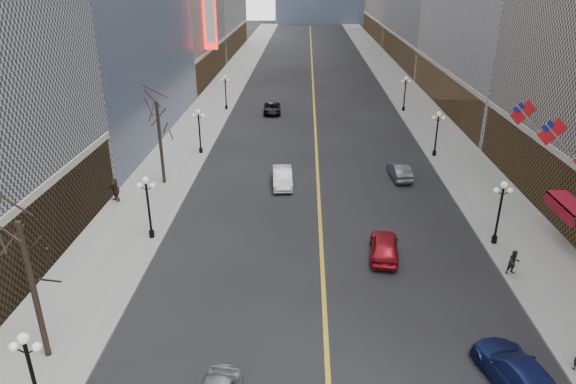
# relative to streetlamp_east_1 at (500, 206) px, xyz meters

# --- Properties ---
(sidewalk_east) EXTENTS (6.00, 230.00, 0.15)m
(sidewalk_east) POSITION_rel_streetlamp_east_1_xyz_m (2.20, 40.00, -2.83)
(sidewalk_east) COLOR gray
(sidewalk_east) RESTS_ON ground
(sidewalk_west) EXTENTS (6.00, 230.00, 0.15)m
(sidewalk_west) POSITION_rel_streetlamp_east_1_xyz_m (-25.80, 40.00, -2.83)
(sidewalk_west) COLOR gray
(sidewalk_west) RESTS_ON ground
(lane_line) EXTENTS (0.25, 200.00, 0.02)m
(lane_line) POSITION_rel_streetlamp_east_1_xyz_m (-11.80, 50.00, -2.89)
(lane_line) COLOR gold
(lane_line) RESTS_ON ground
(streetlamp_east_1) EXTENTS (1.26, 0.44, 4.52)m
(streetlamp_east_1) POSITION_rel_streetlamp_east_1_xyz_m (0.00, 0.00, 0.00)
(streetlamp_east_1) COLOR black
(streetlamp_east_1) RESTS_ON sidewalk_east
(streetlamp_east_2) EXTENTS (1.26, 0.44, 4.52)m
(streetlamp_east_2) POSITION_rel_streetlamp_east_1_xyz_m (0.00, 18.00, 0.00)
(streetlamp_east_2) COLOR black
(streetlamp_east_2) RESTS_ON sidewalk_east
(streetlamp_east_3) EXTENTS (1.26, 0.44, 4.52)m
(streetlamp_east_3) POSITION_rel_streetlamp_east_1_xyz_m (0.00, 36.00, 0.00)
(streetlamp_east_3) COLOR black
(streetlamp_east_3) RESTS_ON sidewalk_east
(streetlamp_west_0) EXTENTS (1.26, 0.44, 4.52)m
(streetlamp_west_0) POSITION_rel_streetlamp_east_1_xyz_m (-23.60, -16.00, 0.00)
(streetlamp_west_0) COLOR black
(streetlamp_west_0) RESTS_ON sidewalk_west
(streetlamp_west_1) EXTENTS (1.26, 0.44, 4.52)m
(streetlamp_west_1) POSITION_rel_streetlamp_east_1_xyz_m (-23.60, 0.00, 0.00)
(streetlamp_west_1) COLOR black
(streetlamp_west_1) RESTS_ON sidewalk_west
(streetlamp_west_2) EXTENTS (1.26, 0.44, 4.52)m
(streetlamp_west_2) POSITION_rel_streetlamp_east_1_xyz_m (-23.60, 18.00, 0.00)
(streetlamp_west_2) COLOR black
(streetlamp_west_2) RESTS_ON sidewalk_west
(streetlamp_west_3) EXTENTS (1.26, 0.44, 4.52)m
(streetlamp_west_3) POSITION_rel_streetlamp_east_1_xyz_m (-23.60, 36.00, 0.00)
(streetlamp_west_3) COLOR black
(streetlamp_west_3) RESTS_ON sidewalk_west
(flag_4) EXTENTS (2.87, 0.12, 2.87)m
(flag_4) POSITION_rel_streetlamp_east_1_xyz_m (3.51, 2.00, 4.39)
(flag_4) COLOR #B2B2B7
(flag_4) RESTS_ON ground
(flag_5) EXTENTS (2.87, 0.12, 2.87)m
(flag_5) POSITION_rel_streetlamp_east_1_xyz_m (3.51, 7.00, 4.39)
(flag_5) COLOR #B2B2B7
(flag_5) RESTS_ON ground
(awning_c) EXTENTS (1.40, 4.00, 0.93)m
(awning_c) POSITION_rel_streetlamp_east_1_xyz_m (4.30, -0.00, 0.18)
(awning_c) COLOR maroon
(awning_c) RESTS_ON ground
(theatre_marquee) EXTENTS (2.00, 0.55, 12.00)m
(theatre_marquee) POSITION_rel_streetlamp_east_1_xyz_m (-27.68, 50.00, 9.10)
(theatre_marquee) COLOR red
(theatre_marquee) RESTS_ON ground
(tree_west_near) EXTENTS (3.60, 3.60, 7.92)m
(tree_west_near) POSITION_rel_streetlamp_east_1_xyz_m (-25.30, -12.00, 3.34)
(tree_west_near) COLOR #2D231C
(tree_west_near) RESTS_ON sidewalk_west
(tree_west_far) EXTENTS (3.60, 3.60, 7.92)m
(tree_west_far) POSITION_rel_streetlamp_east_1_xyz_m (-25.30, 10.00, 3.34)
(tree_west_far) COLOR #2D231C
(tree_west_far) RESTS_ON sidewalk_west
(car_nb_mid) EXTENTS (2.00, 4.80, 1.54)m
(car_nb_mid) POSITION_rel_streetlamp_east_1_xyz_m (-14.93, 10.03, -2.13)
(car_nb_mid) COLOR silver
(car_nb_mid) RESTS_ON ground
(car_nb_far) EXTENTS (2.46, 4.84, 1.31)m
(car_nb_far) POSITION_rel_streetlamp_east_1_xyz_m (-17.35, 34.48, -2.25)
(car_nb_far) COLOR black
(car_nb_far) RESTS_ON ground
(car_sb_near) EXTENTS (3.37, 5.85, 1.60)m
(car_sb_near) POSITION_rel_streetlamp_east_1_xyz_m (-3.37, -13.29, -2.10)
(car_sb_near) COLOR navy
(car_sb_near) RESTS_ON ground
(car_sb_mid) EXTENTS (2.36, 4.71, 1.54)m
(car_sb_mid) POSITION_rel_streetlamp_east_1_xyz_m (-7.75, -1.84, -2.13)
(car_sb_mid) COLOR maroon
(car_sb_mid) RESTS_ON ground
(car_sb_far) EXTENTS (1.79, 4.29, 1.38)m
(car_sb_far) POSITION_rel_streetlamp_east_1_xyz_m (-4.46, 12.06, -2.21)
(car_sb_far) COLOR #52565A
(car_sb_far) RESTS_ON ground
(ped_east_walk) EXTENTS (0.85, 0.59, 1.60)m
(ped_east_walk) POSITION_rel_streetlamp_east_1_xyz_m (-0.20, -3.90, -1.95)
(ped_east_walk) COLOR black
(ped_east_walk) RESTS_ON sidewalk_east
(ped_west_far) EXTENTS (1.69, 1.50, 1.90)m
(ped_west_far) POSITION_rel_streetlamp_east_1_xyz_m (-28.20, 6.05, -1.80)
(ped_west_far) COLOR #33261C
(ped_west_far) RESTS_ON sidewalk_west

